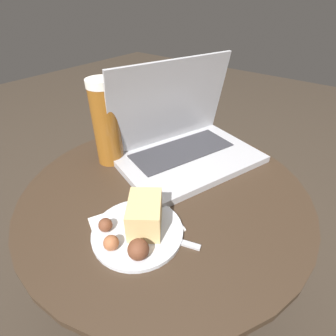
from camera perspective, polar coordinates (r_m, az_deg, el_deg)
name	(u,v)px	position (r m, az deg, el deg)	size (l,w,h in m)	color
ground_plane	(166,297)	(1.04, -0.43, -26.32)	(6.00, 6.00, 0.00)	#382D23
table	(165,224)	(0.74, -0.56, -12.16)	(0.70, 0.70, 0.50)	#9E9EA3
napkin	(136,224)	(0.57, -7.02, -12.10)	(0.21, 0.18, 0.00)	white
laptop	(183,140)	(0.75, 3.25, 6.06)	(0.44, 0.36, 0.26)	#B2B2B7
beer_glass	(106,123)	(0.72, -13.26, 9.53)	(0.07, 0.07, 0.23)	brown
snack_plate	(139,225)	(0.53, -6.24, -12.19)	(0.18, 0.18, 0.07)	silver
fork	(151,233)	(0.55, -3.61, -14.00)	(0.07, 0.17, 0.00)	#B2B2B7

